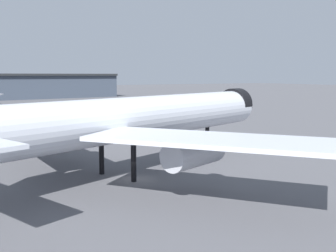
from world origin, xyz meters
The scene contains 2 objects.
ground centered at (0.00, 0.00, 0.00)m, with size 900.00×900.00×0.00m, color #56565B.
airliner_near_gate centered at (0.88, 2.96, 7.22)m, with size 59.77×53.36×16.39m.
Camera 1 is at (-21.28, -44.08, 12.98)m, focal length 42.96 mm.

